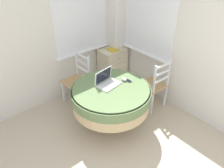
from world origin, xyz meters
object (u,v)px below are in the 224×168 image
Objects in this scene: round_dining_table at (111,96)px; corner_cabinet at (113,65)px; computer_mouse at (124,79)px; dining_chair_near_right_window at (154,85)px; laptop at (107,82)px; book_on_cabinet at (113,50)px; dining_chair_near_back_window at (78,80)px; cell_phone at (129,81)px.

round_dining_table and corner_cabinet have the same top height.
dining_chair_near_right_window is at bearing -11.05° from computer_mouse.
laptop is at bearing 80.72° from round_dining_table.
book_on_cabinet is (0.88, 0.88, -0.04)m from laptop.
book_on_cabinet is at bearing 47.87° from round_dining_table.
round_dining_table is 0.90m from dining_chair_near_back_window.
dining_chair_near_right_window reaches higher than cell_phone.
dining_chair_near_right_window is 1.28× the size of corner_cabinet.
computer_mouse is at bearing -122.51° from book_on_cabinet.
book_on_cabinet is (0.89, 0.99, 0.16)m from round_dining_table.
dining_chair_near_right_window is (0.90, -0.99, 0.00)m from dining_chair_near_back_window.
round_dining_table is 0.22m from laptop.
dining_chair_near_right_window is at bearing -13.26° from laptop.
laptop is 1.37m from corner_cabinet.
cell_phone is 1.29m from corner_cabinet.
computer_mouse reaches higher than round_dining_table.
round_dining_table is 0.33m from computer_mouse.
cell_phone is 0.49× the size of book_on_cabinet.
corner_cabinet is (0.91, 0.93, -0.42)m from laptop.
laptop is 3.82× the size of computer_mouse.
corner_cabinet is at bearing 45.64° from laptop.
dining_chair_near_back_window is 1.34m from dining_chair_near_right_window.
dining_chair_near_back_window is at bearing 110.00° from cell_phone.
book_on_cabinet is (0.00, 1.09, 0.30)m from dining_chair_near_right_window.
dining_chair_near_back_window is 1.28× the size of corner_cabinet.
laptop is 0.27m from computer_mouse.
laptop is at bearing 166.74° from dining_chair_near_right_window.
round_dining_table is 11.56× the size of cell_phone.
computer_mouse is at bearing -122.68° from corner_cabinet.
book_on_cabinet is at bearing 57.49° from computer_mouse.
computer_mouse is 0.13× the size of corner_cabinet.
laptop is 0.96m from dining_chair_near_right_window.
round_dining_table is 3.18× the size of laptop.
round_dining_table is 1.41m from corner_cabinet.
computer_mouse reaches higher than cell_phone.
laptop reaches higher than dining_chair_near_right_window.
corner_cabinet is (0.95, 0.15, -0.08)m from dining_chair_near_back_window.
dining_chair_near_right_window reaches higher than round_dining_table.
round_dining_table is at bearing -132.13° from book_on_cabinet.
corner_cabinet is 3.54× the size of book_on_cabinet.
corner_cabinet is 0.38m from book_on_cabinet.
laptop reaches higher than round_dining_table.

